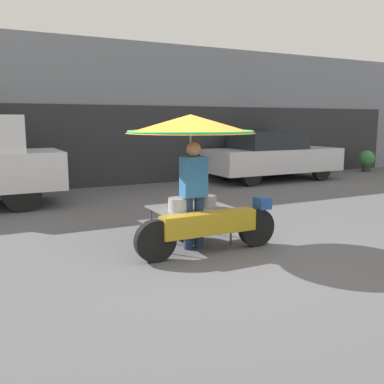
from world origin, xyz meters
TOP-DOWN VIEW (x-y plane):
  - ground_plane at (0.00, 0.00)m, footprint 36.00×36.00m
  - shopfront_building at (0.00, 8.10)m, footprint 28.00×2.06m
  - vendor_motorcycle_cart at (-0.01, 0.47)m, footprint 2.28×2.00m
  - vendor_person at (-0.10, 0.27)m, footprint 0.38×0.22m
  - parked_car at (5.66, 5.92)m, footprint 4.46×1.83m
  - potted_plant at (10.46, 6.26)m, footprint 0.59×0.59m

SIDE VIEW (x-z plane):
  - ground_plane at x=0.00m, z-range 0.00..0.00m
  - potted_plant at x=10.46m, z-range 0.07..0.88m
  - parked_car at x=5.66m, z-range 0.01..1.61m
  - vendor_person at x=-0.10m, z-range 0.10..1.73m
  - vendor_motorcycle_cart at x=-0.01m, z-range 0.57..2.60m
  - shopfront_building at x=0.00m, z-range -0.01..4.27m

